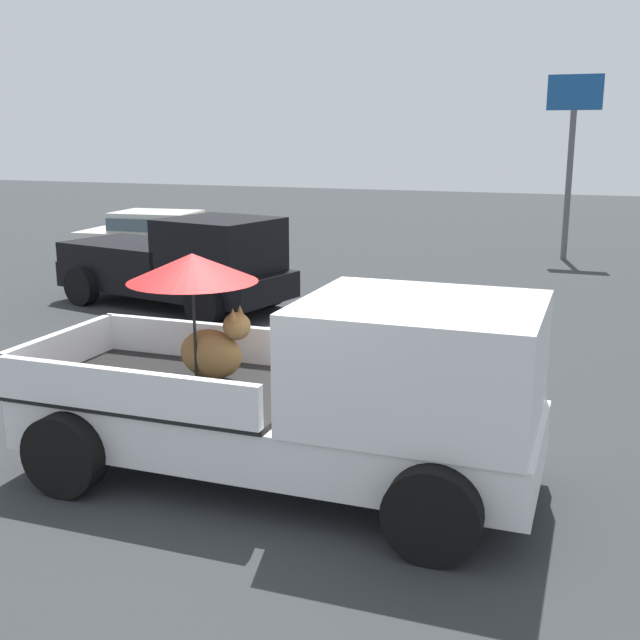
{
  "coord_description": "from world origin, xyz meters",
  "views": [
    {
      "loc": [
        2.96,
        -6.58,
        3.33
      ],
      "look_at": [
        -0.39,
        2.19,
        1.1
      ],
      "focal_mm": 44.1,
      "sensor_mm": 36.0,
      "label": 1
    }
  ],
  "objects_px": {
    "pickup_truck_main": "(320,390)",
    "motel_sign": "(572,130)",
    "pickup_truck_red": "(181,263)",
    "parked_sedan_near": "(159,234)"
  },
  "relations": [
    {
      "from": "parked_sedan_near",
      "to": "motel_sign",
      "type": "distance_m",
      "value": 11.24
    },
    {
      "from": "pickup_truck_red",
      "to": "pickup_truck_main",
      "type": "bearing_deg",
      "value": -38.65
    },
    {
      "from": "parked_sedan_near",
      "to": "motel_sign",
      "type": "bearing_deg",
      "value": 17.2
    },
    {
      "from": "parked_sedan_near",
      "to": "motel_sign",
      "type": "height_order",
      "value": "motel_sign"
    },
    {
      "from": "pickup_truck_red",
      "to": "parked_sedan_near",
      "type": "distance_m",
      "value": 5.87
    },
    {
      "from": "pickup_truck_red",
      "to": "motel_sign",
      "type": "bearing_deg",
      "value": 65.9
    },
    {
      "from": "pickup_truck_main",
      "to": "motel_sign",
      "type": "relative_size",
      "value": 1.05
    },
    {
      "from": "pickup_truck_main",
      "to": "motel_sign",
      "type": "distance_m",
      "value": 15.83
    },
    {
      "from": "pickup_truck_main",
      "to": "motel_sign",
      "type": "bearing_deg",
      "value": 84.76
    },
    {
      "from": "pickup_truck_main",
      "to": "pickup_truck_red",
      "type": "bearing_deg",
      "value": 128.41
    }
  ]
}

